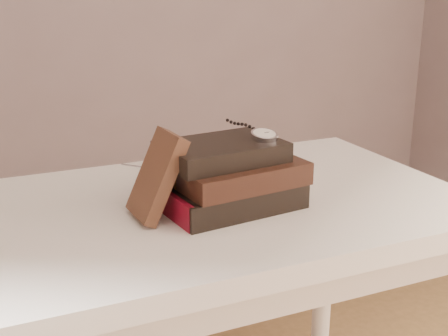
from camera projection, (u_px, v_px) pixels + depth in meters
name	position (u px, v px, depth m)	size (l,w,h in m)	color
table	(205.00, 246.00, 1.17)	(1.00, 0.60, 0.75)	white
book_stack	(230.00, 177.00, 1.10)	(0.27, 0.19, 0.12)	black
journal	(157.00, 176.00, 1.04)	(0.02, 0.10, 0.16)	#3C2217
pocket_watch	(263.00, 134.00, 1.10)	(0.06, 0.15, 0.02)	silver
eyeglasses	(167.00, 166.00, 1.12)	(0.11, 0.13, 0.05)	silver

